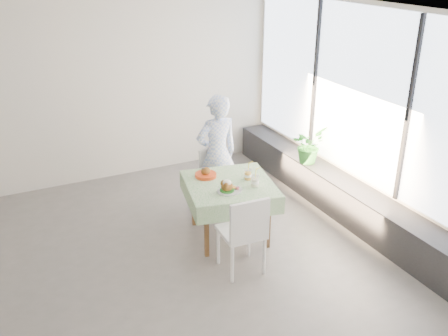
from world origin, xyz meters
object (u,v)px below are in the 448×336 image
chair_near (242,247)px  main_dish (228,188)px  cafe_table (229,203)px  juice_cup_orange (248,175)px  diner (217,154)px  potted_plant (308,145)px  chair_far (220,192)px

chair_near → main_dish: (0.09, 0.51, 0.50)m
cafe_table → juice_cup_orange: (0.25, -0.01, 0.34)m
diner → chair_near: bearing=72.5°
potted_plant → main_dish: bearing=-154.7°
chair_far → main_dish: size_ratio=2.86×
diner → potted_plant: 1.40m
chair_near → main_dish: chair_near is taller
juice_cup_orange → chair_near: bearing=-122.7°
chair_far → juice_cup_orange: 0.87m
potted_plant → cafe_table: bearing=-159.5°
diner → main_dish: size_ratio=5.34×
cafe_table → main_dish: size_ratio=3.97×
chair_near → cafe_table: bearing=73.9°
chair_near → diner: (0.38, 1.45, 0.53)m
juice_cup_orange → main_dish: bearing=-151.7°
chair_far → main_dish: (-0.31, -0.89, 0.52)m
chair_far → juice_cup_orange: size_ratio=3.27×
main_dish → diner: bearing=72.4°
juice_cup_orange → potted_plant: 1.45m
chair_far → chair_near: size_ratio=0.92×
cafe_table → juice_cup_orange: juice_cup_orange is taller
cafe_table → potted_plant: (1.57, 0.59, 0.30)m
chair_far → diner: diner is taller
chair_far → chair_near: chair_near is taller
cafe_table → chair_near: bearing=-106.1°
chair_near → chair_far: bearing=74.2°
cafe_table → chair_far: 0.73m
chair_far → potted_plant: bearing=-3.6°
cafe_table → main_dish: main_dish is taller
diner → potted_plant: (1.39, -0.14, -0.06)m
cafe_table → chair_far: chair_far is taller
chair_far → potted_plant: (1.38, -0.09, 0.49)m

